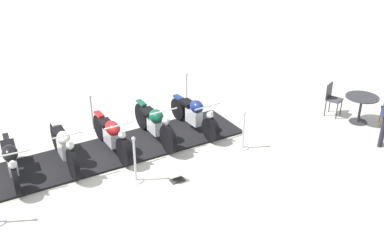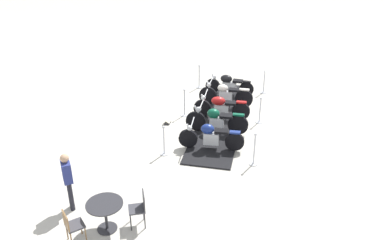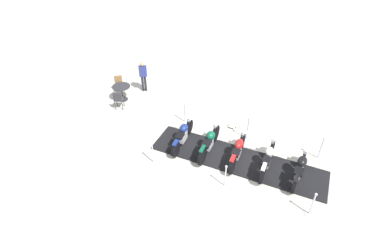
% 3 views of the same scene
% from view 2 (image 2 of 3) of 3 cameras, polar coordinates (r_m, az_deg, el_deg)
% --- Properties ---
extents(ground_plane, '(80.00, 80.00, 0.00)m').
position_cam_2_polar(ground_plane, '(15.32, 4.17, 0.18)').
color(ground_plane, beige).
extents(display_platform, '(6.42, 5.42, 0.05)m').
position_cam_2_polar(display_platform, '(15.30, 4.18, 0.27)').
color(display_platform, black).
rests_on(display_platform, ground_plane).
extents(motorcycle_black, '(1.27, 1.80, 0.91)m').
position_cam_2_polar(motorcycle_black, '(17.23, 5.21, 5.14)').
color(motorcycle_black, black).
rests_on(motorcycle_black, display_platform).
extents(motorcycle_cream, '(1.39, 1.82, 1.04)m').
position_cam_2_polar(motorcycle_cream, '(16.15, 4.75, 3.66)').
color(motorcycle_cream, black).
rests_on(motorcycle_cream, display_platform).
extents(motorcycle_maroon, '(1.45, 1.74, 0.98)m').
position_cam_2_polar(motorcycle_maroon, '(15.10, 4.11, 1.92)').
color(motorcycle_maroon, black).
rests_on(motorcycle_maroon, display_platform).
extents(motorcycle_forest, '(1.45, 1.82, 1.04)m').
position_cam_2_polar(motorcycle_forest, '(14.05, 3.44, 0.06)').
color(motorcycle_forest, black).
rests_on(motorcycle_forest, display_platform).
extents(motorcycle_navy, '(1.52, 1.70, 0.92)m').
position_cam_2_polar(motorcycle_navy, '(13.04, 2.62, -2.33)').
color(motorcycle_navy, black).
rests_on(motorcycle_navy, display_platform).
extents(stanchion_right_rear, '(0.29, 0.29, 1.02)m').
position_cam_2_polar(stanchion_right_rear, '(12.89, -4.01, -3.48)').
color(stanchion_right_rear, silver).
rests_on(stanchion_right_rear, ground_plane).
extents(stanchion_left_front, '(0.30, 0.30, 1.03)m').
position_cam_2_polar(stanchion_left_front, '(17.74, 10.19, 4.90)').
color(stanchion_left_front, silver).
rests_on(stanchion_left_front, ground_plane).
extents(stanchion_left_rear, '(0.28, 0.28, 1.09)m').
position_cam_2_polar(stanchion_left_rear, '(12.47, 8.84, -4.67)').
color(stanchion_left_rear, silver).
rests_on(stanchion_left_rear, ground_plane).
extents(stanchion_right_front, '(0.28, 0.28, 1.07)m').
position_cam_2_polar(stanchion_right_front, '(18.01, 1.02, 5.79)').
color(stanchion_right_front, silver).
rests_on(stanchion_right_front, ground_plane).
extents(stanchion_right_mid, '(0.33, 0.33, 1.11)m').
position_cam_2_polar(stanchion_right_mid, '(15.39, -1.08, 1.87)').
color(stanchion_right_mid, silver).
rests_on(stanchion_right_mid, ground_plane).
extents(stanchion_left_mid, '(0.29, 0.29, 1.03)m').
position_cam_2_polar(stanchion_left_mid, '(15.06, 9.63, 0.89)').
color(stanchion_left_mid, silver).
rests_on(stanchion_left_mid, ground_plane).
extents(info_placard, '(0.38, 0.35, 0.20)m').
position_cam_2_polar(info_placard, '(14.94, -3.51, -0.27)').
color(info_placard, '#333338').
rests_on(info_placard, ground_plane).
extents(cafe_table, '(0.89, 0.89, 0.78)m').
position_cam_2_polar(cafe_table, '(10.05, -12.28, -12.39)').
color(cafe_table, '#2D2D33').
rests_on(cafe_table, ground_plane).
extents(cafe_chair_near_table, '(0.54, 0.54, 0.95)m').
position_cam_2_polar(cafe_chair_near_table, '(10.07, -7.49, -12.14)').
color(cafe_chair_near_table, '#2D2D33').
rests_on(cafe_chair_near_table, ground_plane).
extents(cafe_chair_across_table, '(0.45, 0.45, 0.90)m').
position_cam_2_polar(cafe_chair_across_table, '(9.94, -16.76, -14.08)').
color(cafe_chair_across_table, olive).
rests_on(cafe_chair_across_table, ground_plane).
extents(bystander_person, '(0.33, 0.45, 1.66)m').
position_cam_2_polar(bystander_person, '(10.70, -17.31, -7.74)').
color(bystander_person, '#23232D').
rests_on(bystander_person, ground_plane).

